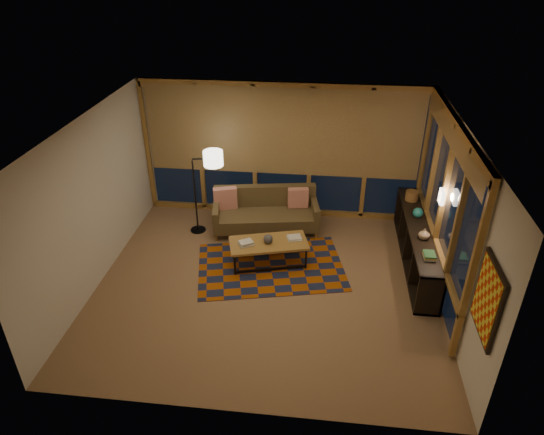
# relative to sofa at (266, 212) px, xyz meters

# --- Properties ---
(floor) EXTENTS (5.50, 5.00, 0.01)m
(floor) POSITION_rel_sofa_xyz_m (0.23, -1.69, -0.40)
(floor) COLOR #8A603E
(floor) RESTS_ON ground
(ceiling) EXTENTS (5.50, 5.00, 0.01)m
(ceiling) POSITION_rel_sofa_xyz_m (0.23, -1.69, 2.30)
(ceiling) COLOR white
(ceiling) RESTS_ON walls
(walls) EXTENTS (5.51, 5.01, 2.70)m
(walls) POSITION_rel_sofa_xyz_m (0.23, -1.69, 0.95)
(walls) COLOR beige
(walls) RESTS_ON floor
(window_wall_back) EXTENTS (5.30, 0.16, 2.60)m
(window_wall_back) POSITION_rel_sofa_xyz_m (0.23, 0.74, 0.95)
(window_wall_back) COLOR olive
(window_wall_back) RESTS_ON walls
(window_wall_right) EXTENTS (0.16, 3.70, 2.60)m
(window_wall_right) POSITION_rel_sofa_xyz_m (2.91, -1.09, 0.95)
(window_wall_right) COLOR olive
(window_wall_right) RESTS_ON walls
(wall_art) EXTENTS (0.06, 0.74, 0.94)m
(wall_art) POSITION_rel_sofa_xyz_m (2.94, -3.54, 1.05)
(wall_art) COLOR red
(wall_art) RESTS_ON walls
(wall_sconce) EXTENTS (0.12, 0.18, 0.22)m
(wall_sconce) POSITION_rel_sofa_xyz_m (2.85, -1.24, 1.15)
(wall_sconce) COLOR white
(wall_sconce) RESTS_ON walls
(sofa) EXTENTS (2.08, 1.12, 0.81)m
(sofa) POSITION_rel_sofa_xyz_m (0.00, 0.00, 0.00)
(sofa) COLOR brown
(sofa) RESTS_ON floor
(pillow_left) EXTENTS (0.47, 0.28, 0.45)m
(pillow_left) POSITION_rel_sofa_xyz_m (-0.79, 0.07, 0.22)
(pillow_left) COLOR #AE190D
(pillow_left) RESTS_ON sofa
(pillow_right) EXTENTS (0.41, 0.19, 0.39)m
(pillow_right) POSITION_rel_sofa_xyz_m (0.60, 0.26, 0.20)
(pillow_right) COLOR #AE190D
(pillow_right) RESTS_ON sofa
(area_rug) EXTENTS (2.78, 2.15, 0.01)m
(area_rug) POSITION_rel_sofa_xyz_m (0.24, -1.20, -0.40)
(area_rug) COLOR #96430B
(area_rug) RESTS_ON floor
(coffee_table) EXTENTS (1.44, 0.94, 0.44)m
(coffee_table) POSITION_rel_sofa_xyz_m (0.19, -1.09, -0.18)
(coffee_table) COLOR olive
(coffee_table) RESTS_ON floor
(book_stack_a) EXTENTS (0.31, 0.30, 0.07)m
(book_stack_a) POSITION_rel_sofa_xyz_m (-0.18, -1.22, 0.07)
(book_stack_a) COLOR silver
(book_stack_a) RESTS_ON coffee_table
(book_stack_b) EXTENTS (0.26, 0.23, 0.04)m
(book_stack_b) POSITION_rel_sofa_xyz_m (0.62, -0.95, 0.06)
(book_stack_b) COLOR silver
(book_stack_b) RESTS_ON coffee_table
(ceramic_pot) EXTENTS (0.19, 0.19, 0.16)m
(ceramic_pot) POSITION_rel_sofa_xyz_m (0.18, -1.12, 0.12)
(ceramic_pot) COLOR black
(ceramic_pot) RESTS_ON coffee_table
(floor_lamp) EXTENTS (0.61, 0.46, 1.65)m
(floor_lamp) POSITION_rel_sofa_xyz_m (-1.31, -0.15, 0.42)
(floor_lamp) COLOR black
(floor_lamp) RESTS_ON floor
(bookshelf) EXTENTS (0.40, 2.90, 0.73)m
(bookshelf) POSITION_rel_sofa_xyz_m (2.72, -0.74, -0.04)
(bookshelf) COLOR black
(bookshelf) RESTS_ON floor
(basket) EXTENTS (0.28, 0.28, 0.17)m
(basket) POSITION_rel_sofa_xyz_m (2.70, 0.21, 0.41)
(basket) COLOR #B27638
(basket) RESTS_ON bookshelf
(teal_bowl) EXTENTS (0.23, 0.23, 0.18)m
(teal_bowl) POSITION_rel_sofa_xyz_m (2.72, -0.44, 0.41)
(teal_bowl) COLOR #207A79
(teal_bowl) RESTS_ON bookshelf
(vase) EXTENTS (0.22, 0.22, 0.19)m
(vase) POSITION_rel_sofa_xyz_m (2.72, -1.15, 0.42)
(vase) COLOR tan
(vase) RESTS_ON bookshelf
(shelf_book_stack) EXTENTS (0.16, 0.23, 0.06)m
(shelf_book_stack) POSITION_rel_sofa_xyz_m (2.72, -1.68, 0.35)
(shelf_book_stack) COLOR silver
(shelf_book_stack) RESTS_ON bookshelf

